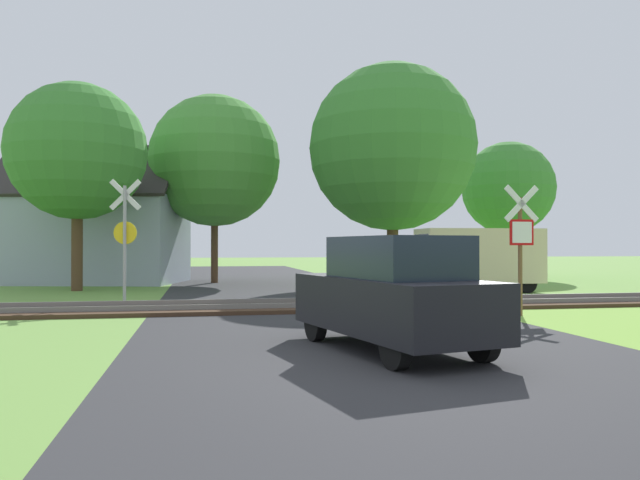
# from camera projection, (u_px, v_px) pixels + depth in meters

# --- Properties ---
(ground_plane) EXTENTS (160.00, 160.00, 0.00)m
(ground_plane) POSITION_uv_depth(u_px,v_px,m) (394.00, 358.00, 9.04)
(ground_plane) COLOR #6B9942
(road_asphalt) EXTENTS (7.94, 80.00, 0.01)m
(road_asphalt) POSITION_uv_depth(u_px,v_px,m) (359.00, 338.00, 11.01)
(road_asphalt) COLOR #2D2D30
(road_asphalt) RESTS_ON ground
(rail_track) EXTENTS (60.00, 2.60, 0.22)m
(rail_track) POSITION_uv_depth(u_px,v_px,m) (308.00, 306.00, 16.24)
(rail_track) COLOR #422D1E
(rail_track) RESTS_ON ground
(stop_sign_near) EXTENTS (0.88, 0.15, 3.06)m
(stop_sign_near) POSITION_uv_depth(u_px,v_px,m) (521.00, 240.00, 14.52)
(stop_sign_near) COLOR brown
(stop_sign_near) RESTS_ON ground
(crossing_sign_far) EXTENTS (0.87, 0.17, 3.51)m
(crossing_sign_far) POSITION_uv_depth(u_px,v_px,m) (125.00, 232.00, 17.38)
(crossing_sign_far) COLOR #9E9EA5
(crossing_sign_far) RESTS_ON ground
(house) EXTENTS (8.79, 6.92, 6.10)m
(house) POSITION_uv_depth(u_px,v_px,m) (94.00, 236.00, 27.68)
(house) COLOR #99A3B7
(house) RESTS_ON ground
(tree_center) EXTENTS (5.83, 5.83, 8.34)m
(tree_center) POSITION_uv_depth(u_px,v_px,m) (215.00, 161.00, 27.69)
(tree_center) COLOR #513823
(tree_center) RESTS_ON ground
(tree_right) EXTENTS (6.92, 6.92, 9.19)m
(tree_right) POSITION_uv_depth(u_px,v_px,m) (392.00, 147.00, 25.81)
(tree_right) COLOR #513823
(tree_right) RESTS_ON ground
(tree_far) EXTENTS (4.77, 4.77, 7.04)m
(tree_far) POSITION_uv_depth(u_px,v_px,m) (508.00, 188.00, 32.33)
(tree_far) COLOR #513823
(tree_far) RESTS_ON ground
(tree_left) EXTENTS (5.01, 5.01, 7.60)m
(tree_left) POSITION_uv_depth(u_px,v_px,m) (77.00, 152.00, 22.74)
(tree_left) COLOR #513823
(tree_left) RESTS_ON ground
(mail_truck) EXTENTS (4.98, 2.10, 2.24)m
(mail_truck) POSITION_uv_depth(u_px,v_px,m) (474.00, 257.00, 22.10)
(mail_truck) COLOR beige
(mail_truck) RESTS_ON ground
(parked_car) EXTENTS (2.46, 4.26, 1.78)m
(parked_car) POSITION_uv_depth(u_px,v_px,m) (392.00, 294.00, 9.66)
(parked_car) COLOR black
(parked_car) RESTS_ON ground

